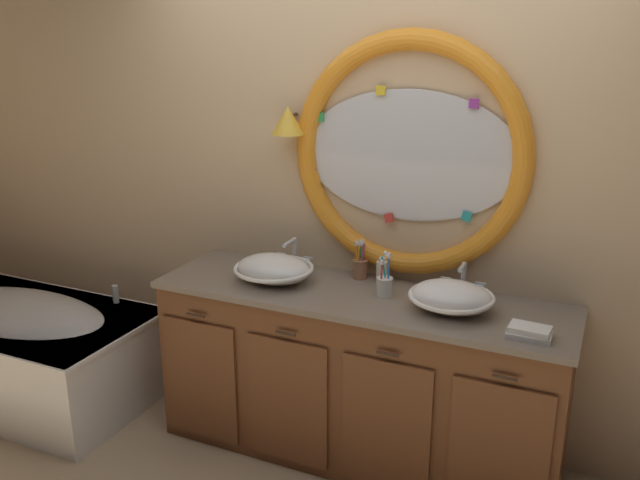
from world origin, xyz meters
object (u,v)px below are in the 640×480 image
bathtub (22,344)px  toothbrush_holder_right (385,285)px  sink_basin_right (451,297)px  sink_basin_left (274,269)px  toothbrush_holder_left (360,267)px  soap_dispenser (382,272)px  folded_hand_towel (529,332)px

bathtub → toothbrush_holder_right: bearing=8.0°
bathtub → sink_basin_right: size_ratio=4.06×
sink_basin_left → sink_basin_right: 0.90m
sink_basin_left → toothbrush_holder_left: bearing=31.3°
sink_basin_left → soap_dispenser: bearing=20.6°
bathtub → sink_basin_left: sink_basin_left is taller
folded_hand_towel → bathtub: bearing=-177.6°
bathtub → sink_basin_left: (1.57, 0.25, 0.63)m
toothbrush_holder_right → folded_hand_towel: 0.72m
toothbrush_holder_left → soap_dispenser: (0.13, -0.04, 0.00)m
bathtub → soap_dispenser: size_ratio=10.59×
toothbrush_holder_left → soap_dispenser: size_ratio=1.42×
sink_basin_left → toothbrush_holder_left: size_ratio=1.92×
sink_basin_right → folded_hand_towel: (0.36, -0.13, -0.05)m
sink_basin_right → toothbrush_holder_right: 0.34m
bathtub → toothbrush_holder_left: size_ratio=7.45×
sink_basin_left → soap_dispenser: (0.51, 0.19, -0.01)m
toothbrush_holder_right → soap_dispenser: (-0.06, 0.14, 0.01)m
toothbrush_holder_left → toothbrush_holder_right: bearing=-42.5°
sink_basin_right → bathtub: bearing=-174.2°
sink_basin_right → toothbrush_holder_right: toothbrush_holder_right is taller
sink_basin_left → folded_hand_towel: sink_basin_left is taller
bathtub → sink_basin_right: bearing=5.8°
bathtub → sink_basin_right: sink_basin_right is taller
folded_hand_towel → sink_basin_right: bearing=159.9°
bathtub → toothbrush_holder_right: 2.24m
toothbrush_holder_left → soap_dispenser: 0.14m
toothbrush_holder_right → soap_dispenser: bearing=114.6°
sink_basin_left → toothbrush_holder_left: toothbrush_holder_left is taller
sink_basin_right → soap_dispenser: 0.44m
sink_basin_left → soap_dispenser: size_ratio=2.73×
sink_basin_left → toothbrush_holder_left: 0.44m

